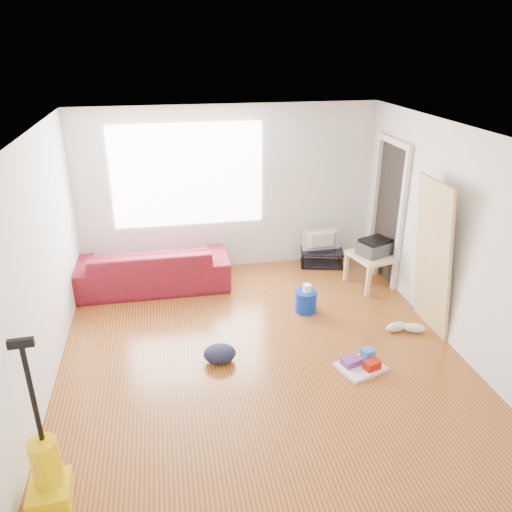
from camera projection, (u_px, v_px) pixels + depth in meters
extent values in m
cube|color=#673212|center=(261.00, 354.00, 5.76)|extent=(4.50, 5.00, 0.01)
cube|color=white|center=(262.00, 135.00, 4.75)|extent=(4.50, 5.00, 0.01)
cube|color=silver|center=(229.00, 190.00, 7.50)|extent=(4.50, 0.01, 2.50)
cube|color=silver|center=(343.00, 417.00, 3.00)|extent=(4.50, 0.01, 2.50)
cube|color=silver|center=(36.00, 272.00, 4.87)|extent=(0.01, 5.00, 2.50)
cube|color=silver|center=(456.00, 240.00, 5.64)|extent=(0.01, 5.00, 2.50)
cube|color=white|center=(188.00, 176.00, 7.28)|extent=(2.20, 0.01, 1.50)
cube|color=silver|center=(401.00, 224.00, 6.86)|extent=(0.06, 0.08, 2.00)
cube|color=silver|center=(374.00, 204.00, 7.67)|extent=(0.06, 0.08, 2.00)
cube|color=silver|center=(395.00, 142.00, 6.84)|extent=(0.06, 0.98, 0.08)
cube|color=black|center=(389.00, 213.00, 7.27)|extent=(0.01, 0.86, 1.98)
imported|color=#500B1A|center=(154.00, 287.00, 7.30)|extent=(2.19, 0.86, 0.64)
cube|color=black|center=(321.00, 264.00, 7.99)|extent=(0.73, 0.53, 0.02)
cube|color=black|center=(322.00, 252.00, 7.90)|extent=(0.73, 0.53, 0.02)
cylinder|color=black|center=(303.00, 262.00, 7.82)|extent=(0.02, 0.02, 0.25)
cylinder|color=black|center=(302.00, 254.00, 8.11)|extent=(0.02, 0.02, 0.25)
cylinder|color=black|center=(342.00, 263.00, 7.79)|extent=(0.02, 0.02, 0.25)
cylinder|color=black|center=(340.00, 255.00, 8.08)|extent=(0.02, 0.02, 0.25)
imported|color=black|center=(323.00, 241.00, 7.83)|extent=(0.62, 0.08, 0.35)
cube|color=#CCB38A|center=(374.00, 256.00, 7.20)|extent=(0.72, 0.72, 0.05)
cube|color=#CCB38A|center=(368.00, 282.00, 6.97)|extent=(0.05, 0.05, 0.43)
cube|color=#CCB38A|center=(346.00, 267.00, 7.42)|extent=(0.05, 0.05, 0.43)
cube|color=#CCB38A|center=(399.00, 275.00, 7.17)|extent=(0.05, 0.05, 0.43)
cube|color=#CCB38A|center=(376.00, 261.00, 7.62)|extent=(0.05, 0.05, 0.43)
cube|color=#353539|center=(375.00, 248.00, 7.15)|extent=(0.54, 0.48, 0.19)
cube|color=black|center=(375.00, 240.00, 7.10)|extent=(0.48, 0.43, 0.04)
cylinder|color=#092CA5|center=(305.00, 311.00, 6.66)|extent=(0.35, 0.35, 0.29)
cylinder|color=white|center=(307.00, 298.00, 6.59)|extent=(0.11, 0.11, 0.10)
cube|color=white|center=(361.00, 367.00, 5.50)|extent=(0.57, 0.51, 0.04)
cube|color=#A01005|center=(372.00, 365.00, 5.42)|extent=(0.20, 0.16, 0.10)
cube|color=#672E83|center=(351.00, 361.00, 5.50)|extent=(0.25, 0.21, 0.08)
cube|color=blue|center=(368.00, 354.00, 5.57)|extent=(0.16, 0.15, 0.13)
ellipsoid|color=black|center=(220.00, 361.00, 5.63)|extent=(0.38, 0.32, 0.20)
ellipsoid|color=silver|center=(396.00, 327.00, 6.18)|extent=(0.30, 0.18, 0.11)
ellipsoid|color=silver|center=(414.00, 328.00, 6.16)|extent=(0.31, 0.22, 0.11)
cube|color=#DDB602|center=(51.00, 495.00, 3.87)|extent=(0.33, 0.37, 0.20)
cylinder|color=#DDB602|center=(46.00, 461.00, 3.80)|extent=(0.22, 0.22, 0.38)
cylinder|color=black|center=(32.00, 395.00, 3.59)|extent=(0.04, 0.04, 0.82)
cube|color=black|center=(21.00, 343.00, 3.41)|extent=(0.18, 0.05, 0.07)
cube|color=tan|center=(422.00, 326.00, 6.31)|extent=(0.24, 0.76, 1.90)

